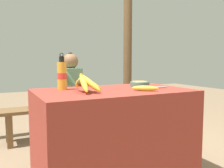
% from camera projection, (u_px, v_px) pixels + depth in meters
% --- Properties ---
extents(market_counter, '(1.19, 0.72, 0.71)m').
position_uv_depth(market_counter, '(114.00, 134.00, 1.89)').
color(market_counter, maroon).
rests_on(market_counter, ground_plane).
extents(banana_bunch_ripe, '(0.18, 0.31, 0.15)m').
position_uv_depth(banana_bunch_ripe, '(86.00, 82.00, 1.69)').
color(banana_bunch_ripe, '#4C381E').
rests_on(banana_bunch_ripe, market_counter).
extents(serving_bowl, '(0.17, 0.17, 0.05)m').
position_uv_depth(serving_bowl, '(140.00, 84.00, 2.09)').
color(serving_bowl, '#4C6B5B').
rests_on(serving_bowl, market_counter).
extents(water_bottle, '(0.07, 0.07, 0.29)m').
position_uv_depth(water_bottle, '(62.00, 75.00, 1.84)').
color(water_bottle, gold).
rests_on(water_bottle, market_counter).
extents(loose_banana_front, '(0.18, 0.16, 0.04)m').
position_uv_depth(loose_banana_front, '(145.00, 88.00, 1.77)').
color(loose_banana_front, gold).
rests_on(loose_banana_front, market_counter).
extents(knife, '(0.25, 0.05, 0.02)m').
position_uv_depth(knife, '(150.00, 87.00, 1.94)').
color(knife, '#BCBCC1').
rests_on(knife, market_counter).
extents(wooden_bench, '(1.57, 0.32, 0.39)m').
position_uv_depth(wooden_bench, '(69.00, 110.00, 2.94)').
color(wooden_bench, brown).
rests_on(wooden_bench, ground_plane).
extents(seated_vendor, '(0.41, 0.40, 1.04)m').
position_uv_depth(seated_vendor, '(67.00, 89.00, 2.88)').
color(seated_vendor, '#564C60').
rests_on(seated_vendor, ground_plane).
extents(banana_bunch_green, '(0.18, 0.27, 0.14)m').
position_uv_depth(banana_bunch_green, '(35.00, 102.00, 2.75)').
color(banana_bunch_green, '#4C381E').
rests_on(banana_bunch_green, wooden_bench).
extents(support_post_far, '(0.13, 0.13, 2.46)m').
position_uv_depth(support_post_far, '(128.00, 42.00, 3.59)').
color(support_post_far, brown).
rests_on(support_post_far, ground_plane).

